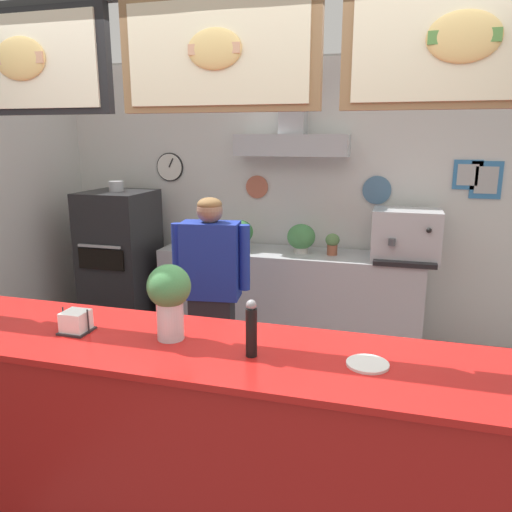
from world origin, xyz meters
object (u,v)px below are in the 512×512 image
object	(u,v)px
pepper_grinder	(251,329)
potted_basil	(203,235)
potted_oregano	(301,238)
condiment_plate	(368,364)
potted_rosemary	(240,233)
shop_worker	(212,294)
espresso_machine	(406,236)
potted_thyme	(332,243)
napkin_holder	(76,322)
pizza_oven	(121,262)
basil_vase	(169,298)

from	to	relation	value
pepper_grinder	potted_basil	bearing A→B (deg)	115.75
potted_oregano	condiment_plate	xyz separation A→B (m)	(0.77, -2.60, 0.02)
potted_rosemary	condiment_plate	world-z (taller)	potted_rosemary
shop_worker	pepper_grinder	distance (m)	1.63
shop_worker	potted_basil	world-z (taller)	shop_worker
espresso_machine	condiment_plate	distance (m)	2.59
espresso_machine	potted_oregano	bearing A→B (deg)	178.94
potted_thyme	napkin_holder	bearing A→B (deg)	-108.77
pizza_oven	shop_worker	distance (m)	1.73
potted_basil	potted_thyme	bearing A→B (deg)	-1.55
potted_basil	potted_rosemary	bearing A→B (deg)	-7.69
potted_rosemary	napkin_holder	distance (m)	2.60
pizza_oven	potted_oregano	bearing A→B (deg)	6.02
potted_rosemary	basil_vase	world-z (taller)	basil_vase
potted_thyme	potted_oregano	bearing A→B (deg)	-179.36
condiment_plate	pizza_oven	bearing A→B (deg)	137.02
shop_worker	espresso_machine	bearing A→B (deg)	-146.43
potted_rosemary	potted_basil	bearing A→B (deg)	172.31
napkin_holder	potted_thyme	bearing A→B (deg)	71.23
espresso_machine	napkin_holder	distance (m)	3.02
potted_oregano	napkin_holder	world-z (taller)	napkin_holder
shop_worker	potted_thyme	xyz separation A→B (m)	(0.73, 1.23, 0.18)
napkin_holder	condiment_plate	distance (m)	1.37
basil_vase	espresso_machine	bearing A→B (deg)	67.29
potted_oregano	potted_thyme	bearing A→B (deg)	0.64
pizza_oven	condiment_plate	xyz separation A→B (m)	(2.59, -2.41, 0.34)
potted_rosemary	napkin_holder	world-z (taller)	potted_rosemary
potted_thyme	condiment_plate	world-z (taller)	potted_thyme
pizza_oven	potted_rosemary	world-z (taller)	pizza_oven
potted_rosemary	napkin_holder	size ratio (longest dim) A/B	2.01
espresso_machine	potted_basil	xyz separation A→B (m)	(-1.95, 0.06, -0.11)
pizza_oven	potted_thyme	world-z (taller)	pizza_oven
potted_basil	pepper_grinder	bearing A→B (deg)	-64.25
pizza_oven	basil_vase	world-z (taller)	pizza_oven
potted_basil	napkin_holder	bearing A→B (deg)	-81.21
potted_thyme	napkin_holder	xyz separation A→B (m)	(-0.89, -2.62, 0.10)
espresso_machine	pizza_oven	bearing A→B (deg)	-176.39
shop_worker	espresso_machine	xyz separation A→B (m)	(1.38, 1.21, 0.29)
shop_worker	condiment_plate	bearing A→B (deg)	123.69
potted_thyme	napkin_holder	size ratio (longest dim) A/B	1.40
basil_vase	pepper_grinder	bearing A→B (deg)	-10.75
pepper_grinder	potted_thyme	bearing A→B (deg)	89.87
pepper_grinder	espresso_machine	bearing A→B (deg)	76.01
napkin_holder	condiment_plate	bearing A→B (deg)	0.56
potted_rosemary	basil_vase	xyz separation A→B (m)	(0.47, -2.55, 0.20)
condiment_plate	potted_rosemary	bearing A→B (deg)	117.93
potted_basil	condiment_plate	distance (m)	3.19
pizza_oven	potted_basil	xyz separation A→B (m)	(0.81, 0.23, 0.29)
espresso_machine	pepper_grinder	bearing A→B (deg)	-103.99
pizza_oven	condiment_plate	world-z (taller)	pizza_oven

